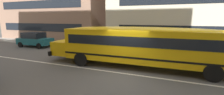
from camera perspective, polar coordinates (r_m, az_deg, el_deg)
name	(u,v)px	position (r m, az deg, el deg)	size (l,w,h in m)	color
ground_plane	(124,74)	(9.21, 4.49, -9.57)	(400.00, 400.00, 0.00)	#54514F
sidewalk_far	(145,50)	(16.05, 12.25, -0.96)	(120.00, 3.00, 0.01)	gray
lane_centreline	(124,73)	(9.21, 4.49, -9.55)	(110.00, 0.16, 0.01)	silver
school_bus	(138,43)	(10.20, 9.56, 1.49)	(11.95, 2.84, 2.66)	yellow
parked_car_teal_near_corner	(35,39)	(19.58, -26.65, 2.71)	(3.98, 2.04, 1.64)	#195B66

